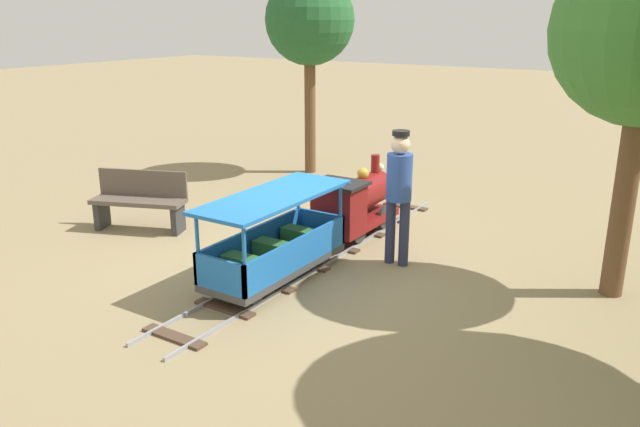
% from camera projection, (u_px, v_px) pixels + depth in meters
% --- Properties ---
extents(ground_plane, '(60.00, 60.00, 0.00)m').
position_uv_depth(ground_plane, '(302.00, 266.00, 7.60)').
color(ground_plane, '#8C7A56').
extents(track, '(0.71, 5.70, 0.04)m').
position_uv_depth(track, '(319.00, 255.00, 7.90)').
color(track, gray).
rests_on(track, ground_plane).
extents(locomotive, '(0.67, 1.45, 0.98)m').
position_uv_depth(locomotive, '(354.00, 202.00, 8.45)').
color(locomotive, maroon).
rests_on(locomotive, ground_plane).
extents(passenger_car, '(0.77, 2.00, 0.97)m').
position_uv_depth(passenger_car, '(275.00, 245.00, 7.06)').
color(passenger_car, '#3F3F3F').
rests_on(passenger_car, ground_plane).
extents(conductor_person, '(0.30, 0.30, 1.62)m').
position_uv_depth(conductor_person, '(399.00, 187.00, 7.38)').
color(conductor_person, '#282D47').
rests_on(conductor_person, ground_plane).
extents(park_bench, '(1.36, 0.85, 0.82)m').
position_uv_depth(park_bench, '(140.00, 201.00, 8.78)').
color(park_bench, brown).
rests_on(park_bench, ground_plane).
extents(oak_tree_near, '(1.61, 1.61, 3.59)m').
position_uv_depth(oak_tree_near, '(310.00, 22.00, 11.31)').
color(oak_tree_near, brown).
rests_on(oak_tree_near, ground_plane).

